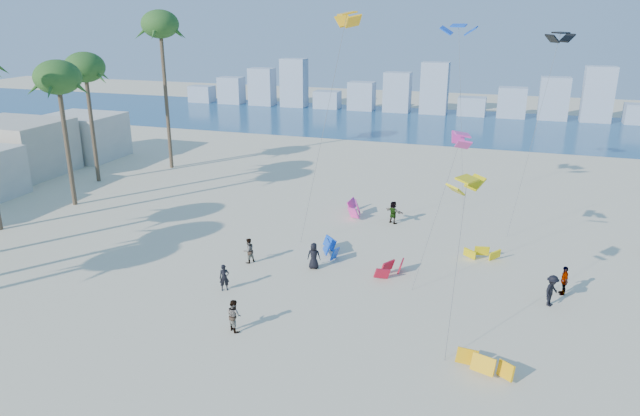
% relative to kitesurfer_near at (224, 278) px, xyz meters
% --- Properties ---
extents(ocean, '(220.00, 220.00, 0.00)m').
position_rel_kitesurfer_near_xyz_m(ocean, '(1.80, 60.03, -0.82)').
color(ocean, navy).
rests_on(ocean, ground).
extents(kitesurfer_near, '(0.72, 0.66, 1.66)m').
position_rel_kitesurfer_near_xyz_m(kitesurfer_near, '(0.00, 0.00, 0.00)').
color(kitesurfer_near, black).
rests_on(kitesurfer_near, ground).
extents(kitesurfer_mid, '(1.09, 1.04, 1.78)m').
position_rel_kitesurfer_near_xyz_m(kitesurfer_mid, '(2.66, -4.12, 0.06)').
color(kitesurfer_mid, gray).
rests_on(kitesurfer_mid, ground).
extents(kitesurfers_far, '(26.74, 12.28, 1.88)m').
position_rel_kitesurfer_near_xyz_m(kitesurfers_far, '(11.46, 7.94, 0.08)').
color(kitesurfers_far, black).
rests_on(kitesurfers_far, ground).
extents(grounded_kites, '(23.94, 23.15, 1.04)m').
position_rel_kitesurfer_near_xyz_m(grounded_kites, '(10.77, 7.69, -0.37)').
color(grounded_kites, blue).
rests_on(grounded_kites, ground).
extents(flying_kites, '(28.97, 29.06, 16.71)m').
position_rel_kitesurfer_near_xyz_m(flying_kites, '(16.41, 10.18, 10.68)').
color(flying_kites, yellow).
rests_on(flying_kites, ground).
extents(distant_skyline, '(85.00, 3.00, 8.40)m').
position_rel_kitesurfer_near_xyz_m(distant_skyline, '(0.61, 70.03, 2.26)').
color(distant_skyline, '#9EADBF').
rests_on(distant_skyline, ground).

